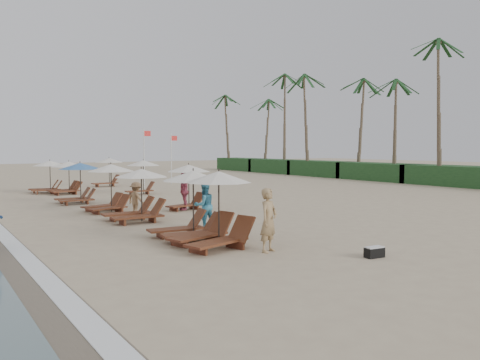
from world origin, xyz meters
TOP-DOWN VIEW (x-y plane):
  - ground at (0.00, 0.00)m, footprint 160.00×160.00m
  - shrub_hedge at (22.00, 14.50)m, footprint 3.20×53.00m
  - palm_row at (21.91, 15.40)m, footprint 7.00×52.00m
  - lounger_station_0 at (-6.14, -2.46)m, footprint 2.67×2.48m
  - lounger_station_1 at (-6.08, -0.77)m, footprint 2.56×2.17m
  - lounger_station_2 at (-6.12, 3.78)m, footprint 2.69×2.26m
  - lounger_station_3 at (-6.14, 7.33)m, footprint 2.54×2.27m
  - lounger_station_4 at (-6.41, 11.58)m, footprint 2.53×2.34m
  - lounger_station_5 at (-5.57, 17.26)m, footprint 2.56×2.35m
  - lounger_station_6 at (-6.45, 18.75)m, footprint 2.52×2.21m
  - inland_station_0 at (-2.55, 5.98)m, footprint 2.61×2.24m
  - inland_station_1 at (-1.41, 14.51)m, footprint 2.55×2.24m
  - inland_station_2 at (-1.27, 21.92)m, footprint 2.70×2.24m
  - beachgoer_near at (-5.04, -3.97)m, footprint 0.81×0.68m
  - beachgoer_mid_a at (-4.58, 0.68)m, footprint 0.88×0.70m
  - beachgoer_mid_b at (-5.48, 5.33)m, footprint 0.84×1.12m
  - beachgoer_far_a at (-2.77, 5.87)m, footprint 0.82×1.20m
  - duffel_bag at (-3.00, -6.22)m, footprint 0.58×0.34m
  - flag_pole_near at (0.41, 18.41)m, footprint 0.59×0.08m
  - flag_pole_far at (3.81, 20.83)m, footprint 0.60×0.08m

SIDE VIEW (x-z plane):
  - ground at x=0.00m, z-range 0.00..0.00m
  - duffel_bag at x=-3.00m, z-range 0.00..0.31m
  - beachgoer_mid_b at x=-5.48m, z-range 0.00..1.53m
  - shrub_hedge at x=22.00m, z-range 0.00..1.60m
  - beachgoer_mid_a at x=-4.58m, z-range 0.00..1.76m
  - beachgoer_far_a at x=-2.77m, z-range 0.00..1.89m
  - beachgoer_near at x=-5.04m, z-range 0.00..1.90m
  - lounger_station_0 at x=-6.14m, z-range -0.15..2.22m
  - lounger_station_2 at x=-6.12m, z-range -0.05..2.14m
  - lounger_station_1 at x=-6.08m, z-range -0.04..2.27m
  - lounger_station_6 at x=-6.45m, z-range 0.03..2.21m
  - lounger_station_5 at x=-5.57m, z-range 0.10..2.24m
  - lounger_station_3 at x=-6.14m, z-range 0.06..2.35m
  - lounger_station_4 at x=-6.41m, z-range 0.10..2.34m
  - inland_station_2 at x=-1.27m, z-range 0.25..2.47m
  - inland_station_0 at x=-2.55m, z-range 0.33..2.55m
  - inland_station_1 at x=-1.41m, z-range 0.35..2.58m
  - flag_pole_far at x=3.81m, z-range 0.24..4.46m
  - flag_pole_near at x=0.41m, z-range 0.25..4.75m
  - palm_row at x=21.91m, z-range 3.76..16.06m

